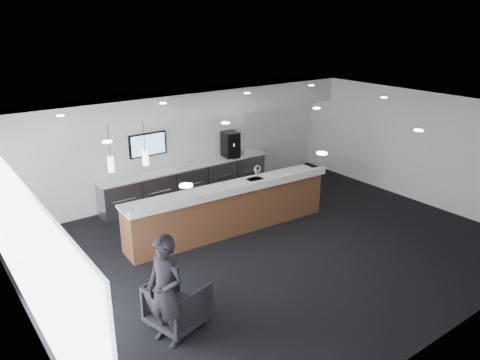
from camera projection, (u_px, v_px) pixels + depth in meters
ground at (271, 246)px, 10.43m from camera, size 10.00×10.00×0.00m
ceiling at (274, 114)px, 9.42m from camera, size 10.00×8.00×0.02m
back_wall at (180, 143)px, 12.96m from camera, size 10.00×0.02×3.00m
left_wall at (22, 250)px, 7.14m from camera, size 0.02×8.00×3.00m
right_wall at (413, 146)px, 12.72m from camera, size 0.02×8.00×3.00m
soffit_bulkhead at (186, 105)px, 12.23m from camera, size 10.00×0.90×0.70m
alcove_panel at (180, 140)px, 12.90m from camera, size 9.80×0.06×1.40m
window_blinds_wall at (25, 249)px, 7.16m from camera, size 0.04×7.36×2.55m
back_credenza at (188, 182)px, 13.03m from camera, size 5.06×0.66×0.95m
wall_tv at (148, 145)px, 12.28m from camera, size 1.05×0.08×0.62m
pendant_left at (150, 160)px, 8.94m from camera, size 0.12×0.12×0.30m
pendant_right at (116, 167)px, 8.55m from camera, size 0.12×0.12×0.30m
ceiling_can_lights at (274, 115)px, 9.43m from camera, size 7.00×5.00×0.02m
service_counter at (230, 208)px, 11.00m from camera, size 5.19×1.14×1.49m
coffee_machine at (230, 144)px, 13.56m from camera, size 0.47×0.58×0.73m
info_sign_left at (181, 164)px, 12.62m from camera, size 0.15×0.06×0.21m
info_sign_right at (231, 153)px, 13.57m from camera, size 0.19×0.08×0.26m
armchair at (178, 304)px, 7.71m from camera, size 1.05×1.04×0.79m
lounge_guest at (166, 291)px, 7.12m from camera, size 0.64×0.78×1.83m
cup_0 at (244, 153)px, 13.85m from camera, size 0.10×0.10×0.09m
cup_1 at (240, 154)px, 13.77m from camera, size 0.14×0.14×0.09m
cup_2 at (236, 155)px, 13.69m from camera, size 0.12×0.12×0.09m
cup_3 at (233, 155)px, 13.61m from camera, size 0.13×0.13×0.09m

